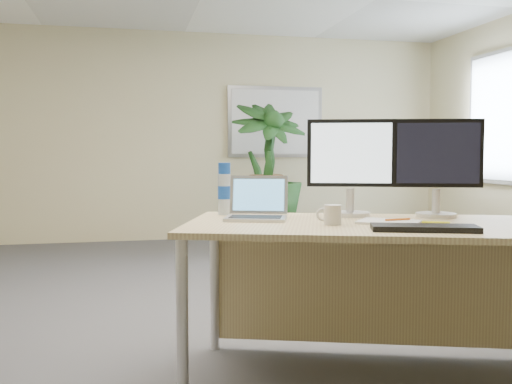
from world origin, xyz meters
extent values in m
plane|color=#47474C|center=(0.00, 0.00, 0.00)|extent=(8.00, 8.00, 0.00)
cube|color=beige|center=(0.00, 4.00, 1.35)|extent=(7.00, 0.04, 2.70)
cube|color=#B5B5BB|center=(1.20, 3.97, 1.55)|extent=(1.30, 0.03, 0.95)
cube|color=silver|center=(1.20, 3.95, 1.55)|extent=(1.20, 0.01, 0.85)
cube|color=#B5B5BB|center=(3.47, 2.30, 1.55)|extent=(0.03, 1.30, 1.55)
cube|color=silver|center=(3.45, 2.30, 1.55)|extent=(0.01, 1.20, 1.45)
cube|color=tan|center=(0.54, -0.96, 0.78)|extent=(2.25, 1.50, 0.03)
cube|color=tan|center=(0.68, -0.58, 0.38)|extent=(1.88, 0.66, 0.65)
cylinder|color=silver|center=(-0.52, -1.01, 0.38)|extent=(0.05, 0.05, 0.77)
cylinder|color=silver|center=(-0.26, -0.27, 0.38)|extent=(0.05, 0.05, 0.77)
imported|color=#173C16|center=(0.84, 2.99, 0.75)|extent=(1.00, 1.00, 1.50)
cylinder|color=silver|center=(0.44, -0.59, 0.81)|extent=(0.21, 0.21, 0.02)
cylinder|color=silver|center=(0.44, -0.59, 0.88)|extent=(0.04, 0.04, 0.13)
cube|color=black|center=(0.44, -0.59, 1.14)|extent=(0.46, 0.19, 0.36)
cube|color=white|center=(0.43, -0.62, 1.14)|extent=(0.41, 0.14, 0.32)
cylinder|color=silver|center=(0.87, -0.74, 0.81)|extent=(0.21, 0.21, 0.02)
cylinder|color=silver|center=(0.87, -0.74, 0.88)|extent=(0.04, 0.04, 0.13)
cube|color=black|center=(0.87, -0.74, 1.14)|extent=(0.46, 0.19, 0.36)
cube|color=black|center=(0.86, -0.77, 1.14)|extent=(0.41, 0.14, 0.32)
cube|color=#B5B5B9|center=(-0.11, -0.67, 0.81)|extent=(0.36, 0.30, 0.02)
cube|color=black|center=(-0.11, -0.67, 0.82)|extent=(0.29, 0.22, 0.00)
cube|color=#B5B5B9|center=(-0.06, -0.54, 0.92)|extent=(0.31, 0.15, 0.20)
cube|color=#63BBFF|center=(-0.06, -0.54, 0.92)|extent=(0.27, 0.13, 0.17)
cube|color=black|center=(0.54, -1.22, 0.81)|extent=(0.49, 0.30, 0.03)
cylinder|color=silver|center=(0.22, -0.92, 0.85)|extent=(0.08, 0.08, 0.09)
torus|color=silver|center=(0.17, -0.92, 0.85)|extent=(0.07, 0.03, 0.07)
cube|color=silver|center=(0.50, -0.94, 0.80)|extent=(0.36, 0.34, 0.01)
cylinder|color=orange|center=(0.55, -0.94, 0.82)|extent=(0.14, 0.03, 0.01)
cylinder|color=yellow|center=(0.69, -1.04, 0.81)|extent=(0.12, 0.08, 0.02)
cylinder|color=silver|center=(-0.22, -0.38, 0.91)|extent=(0.07, 0.07, 0.23)
cylinder|color=blue|center=(-0.22, -0.38, 1.06)|extent=(0.07, 0.07, 0.06)
cylinder|color=blue|center=(-0.22, -0.38, 0.92)|extent=(0.07, 0.07, 0.07)
camera|label=1|loc=(-0.74, -3.50, 1.14)|focal=40.00mm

